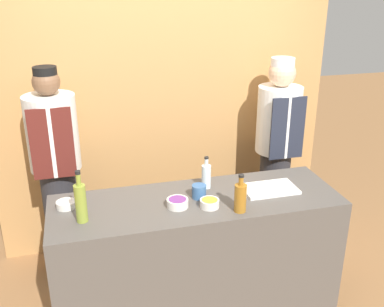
{
  "coord_description": "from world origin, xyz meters",
  "views": [
    {
      "loc": [
        -0.7,
        -2.55,
        2.3
      ],
      "look_at": [
        0.0,
        0.13,
        1.19
      ],
      "focal_mm": 42.0,
      "sensor_mm": 36.0,
      "label": 1
    }
  ],
  "objects_px": {
    "sauce_bowl_green": "(66,204)",
    "bottle_amber": "(240,197)",
    "sauce_bowl_purple": "(178,203)",
    "cutting_board": "(270,189)",
    "sauce_bowl_yellow": "(210,203)",
    "chef_left": "(57,170)",
    "bottle_clear": "(206,176)",
    "chef_right": "(277,148)",
    "bottle_oil": "(81,202)",
    "cup_blue": "(199,191)"
  },
  "relations": [
    {
      "from": "sauce_bowl_green",
      "to": "bottle_amber",
      "type": "height_order",
      "value": "bottle_amber"
    },
    {
      "from": "sauce_bowl_purple",
      "to": "cutting_board",
      "type": "xyz_separation_m",
      "value": [
        0.67,
        0.07,
        -0.02
      ]
    },
    {
      "from": "bottle_amber",
      "to": "sauce_bowl_yellow",
      "type": "bearing_deg",
      "value": 149.68
    },
    {
      "from": "cutting_board",
      "to": "chef_left",
      "type": "distance_m",
      "value": 1.6
    },
    {
      "from": "chef_left",
      "to": "bottle_clear",
      "type": "bearing_deg",
      "value": -29.14
    },
    {
      "from": "chef_left",
      "to": "chef_right",
      "type": "bearing_deg",
      "value": 0.0
    },
    {
      "from": "sauce_bowl_purple",
      "to": "chef_right",
      "type": "bearing_deg",
      "value": 36.86
    },
    {
      "from": "sauce_bowl_purple",
      "to": "chef_right",
      "type": "xyz_separation_m",
      "value": [
        1.05,
        0.79,
        -0.03
      ]
    },
    {
      "from": "bottle_oil",
      "to": "cup_blue",
      "type": "relative_size",
      "value": 3.48
    },
    {
      "from": "cup_blue",
      "to": "sauce_bowl_yellow",
      "type": "bearing_deg",
      "value": -77.51
    },
    {
      "from": "chef_right",
      "to": "cup_blue",
      "type": "bearing_deg",
      "value": -141.56
    },
    {
      "from": "cup_blue",
      "to": "cutting_board",
      "type": "bearing_deg",
      "value": -1.96
    },
    {
      "from": "sauce_bowl_yellow",
      "to": "chef_left",
      "type": "height_order",
      "value": "chef_left"
    },
    {
      "from": "cup_blue",
      "to": "chef_right",
      "type": "distance_m",
      "value": 1.13
    },
    {
      "from": "bottle_oil",
      "to": "cutting_board",
      "type": "bearing_deg",
      "value": 4.39
    },
    {
      "from": "sauce_bowl_green",
      "to": "chef_right",
      "type": "xyz_separation_m",
      "value": [
        1.74,
        0.62,
        -0.02
      ]
    },
    {
      "from": "sauce_bowl_purple",
      "to": "chef_left",
      "type": "distance_m",
      "value": 1.1
    },
    {
      "from": "cutting_board",
      "to": "chef_right",
      "type": "relative_size",
      "value": 0.22
    },
    {
      "from": "chef_right",
      "to": "cutting_board",
      "type": "bearing_deg",
      "value": -118.05
    },
    {
      "from": "bottle_clear",
      "to": "chef_left",
      "type": "height_order",
      "value": "chef_left"
    },
    {
      "from": "sauce_bowl_purple",
      "to": "cup_blue",
      "type": "relative_size",
      "value": 1.46
    },
    {
      "from": "sauce_bowl_purple",
      "to": "sauce_bowl_yellow",
      "type": "distance_m",
      "value": 0.21
    },
    {
      "from": "sauce_bowl_green",
      "to": "cup_blue",
      "type": "xyz_separation_m",
      "value": [
        0.86,
        -0.09,
        0.02
      ]
    },
    {
      "from": "bottle_clear",
      "to": "sauce_bowl_purple",
      "type": "bearing_deg",
      "value": -139.12
    },
    {
      "from": "cutting_board",
      "to": "bottle_oil",
      "type": "bearing_deg",
      "value": -175.61
    },
    {
      "from": "sauce_bowl_purple",
      "to": "chef_left",
      "type": "height_order",
      "value": "chef_left"
    },
    {
      "from": "bottle_oil",
      "to": "chef_left",
      "type": "relative_size",
      "value": 0.2
    },
    {
      "from": "sauce_bowl_yellow",
      "to": "chef_right",
      "type": "bearing_deg",
      "value": 44.64
    },
    {
      "from": "sauce_bowl_green",
      "to": "chef_right",
      "type": "distance_m",
      "value": 1.85
    },
    {
      "from": "sauce_bowl_green",
      "to": "sauce_bowl_purple",
      "type": "bearing_deg",
      "value": -14.03
    },
    {
      "from": "sauce_bowl_green",
      "to": "bottle_clear",
      "type": "distance_m",
      "value": 0.95
    },
    {
      "from": "bottle_oil",
      "to": "chef_right",
      "type": "height_order",
      "value": "chef_right"
    },
    {
      "from": "sauce_bowl_yellow",
      "to": "bottle_amber",
      "type": "height_order",
      "value": "bottle_amber"
    },
    {
      "from": "bottle_clear",
      "to": "chef_left",
      "type": "distance_m",
      "value": 1.17
    },
    {
      "from": "sauce_bowl_purple",
      "to": "sauce_bowl_green",
      "type": "height_order",
      "value": "sauce_bowl_purple"
    },
    {
      "from": "sauce_bowl_purple",
      "to": "bottle_amber",
      "type": "relative_size",
      "value": 0.55
    },
    {
      "from": "sauce_bowl_yellow",
      "to": "bottle_clear",
      "type": "xyz_separation_m",
      "value": [
        0.06,
        0.28,
        0.06
      ]
    },
    {
      "from": "sauce_bowl_yellow",
      "to": "bottle_oil",
      "type": "bearing_deg",
      "value": 178.09
    },
    {
      "from": "sauce_bowl_green",
      "to": "chef_left",
      "type": "xyz_separation_m",
      "value": [
        -0.07,
        0.62,
        -0.02
      ]
    },
    {
      "from": "sauce_bowl_purple",
      "to": "bottle_amber",
      "type": "bearing_deg",
      "value": -22.64
    },
    {
      "from": "sauce_bowl_purple",
      "to": "sauce_bowl_green",
      "type": "bearing_deg",
      "value": 165.97
    },
    {
      "from": "bottle_clear",
      "to": "bottle_amber",
      "type": "bearing_deg",
      "value": -73.49
    },
    {
      "from": "sauce_bowl_yellow",
      "to": "sauce_bowl_green",
      "type": "bearing_deg",
      "value": 165.68
    },
    {
      "from": "sauce_bowl_yellow",
      "to": "bottle_amber",
      "type": "distance_m",
      "value": 0.21
    },
    {
      "from": "sauce_bowl_yellow",
      "to": "sauce_bowl_green",
      "type": "relative_size",
      "value": 1.01
    },
    {
      "from": "sauce_bowl_green",
      "to": "bottle_oil",
      "type": "xyz_separation_m",
      "value": [
        0.1,
        -0.2,
        0.11
      ]
    },
    {
      "from": "cup_blue",
      "to": "chef_left",
      "type": "xyz_separation_m",
      "value": [
        -0.93,
        0.7,
        -0.04
      ]
    },
    {
      "from": "sauce_bowl_yellow",
      "to": "sauce_bowl_green",
      "type": "distance_m",
      "value": 0.92
    },
    {
      "from": "sauce_bowl_purple",
      "to": "chef_right",
      "type": "relative_size",
      "value": 0.08
    },
    {
      "from": "cup_blue",
      "to": "chef_left",
      "type": "distance_m",
      "value": 1.16
    }
  ]
}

